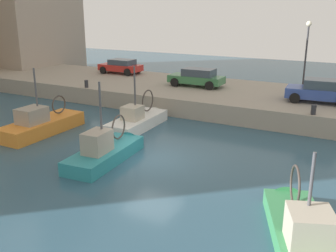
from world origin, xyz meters
The scene contains 12 objects.
water_surface centered at (0.00, 0.00, 0.00)m, with size 80.00×80.00×0.00m, color #2D5166.
quay_wall centered at (11.50, 0.00, 0.60)m, with size 9.00×56.00×1.20m, color #9E9384.
fishing_boat_teal centered at (-0.90, 1.86, 0.14)m, with size 5.56×2.03×4.53m.
fishing_boat_orange centered at (0.76, 7.56, 0.13)m, with size 5.97×2.05×4.56m.
fishing_boat_green centered at (-3.72, -7.40, 0.16)m, with size 6.46×3.76×3.88m.
fishing_boat_white centered at (4.23, 3.35, 0.11)m, with size 5.57×1.97×4.47m.
parked_car_red centered at (13.86, 11.45, 1.86)m, with size 1.92×3.84×1.27m.
parked_car_green centered at (11.63, 2.99, 1.89)m, with size 1.88×4.13×1.34m.
parked_car_blue centered at (10.58, -5.85, 1.94)m, with size 2.22×4.04×1.45m.
mooring_bollard_south centered at (7.35, -6.00, 1.48)m, with size 0.28×0.28×0.55m, color #2D2D33.
mooring_bollard_mid centered at (7.35, 10.00, 1.48)m, with size 0.28×0.28×0.55m, color #2D2D33.
quay_streetlamp centered at (13.00, -4.40, 4.45)m, with size 0.36×0.36×4.83m.
Camera 1 is at (-14.75, -8.81, 6.86)m, focal length 41.61 mm.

